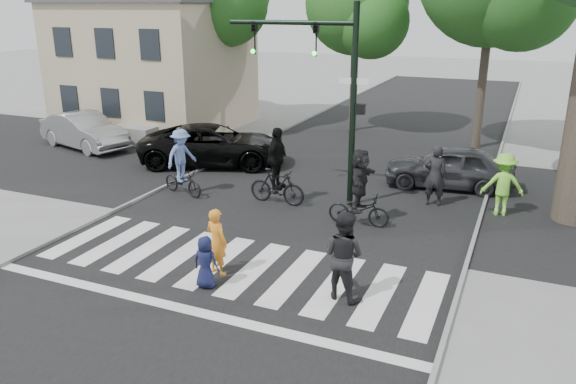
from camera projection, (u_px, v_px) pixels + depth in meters
name	position (u px, v px, depth m)	size (l,w,h in m)	color
ground	(214.00, 284.00, 12.46)	(120.00, 120.00, 0.00)	gray
road_stem	(299.00, 212.00, 16.81)	(10.00, 70.00, 0.01)	black
road_cross	(332.00, 184.00, 19.43)	(70.00, 10.00, 0.01)	black
curb_left	(159.00, 189.00, 18.70)	(0.10, 70.00, 0.10)	gray
curb_right	(475.00, 236.00, 14.90)	(0.10, 70.00, 0.10)	gray
crosswalk	(228.00, 271.00, 13.04)	(10.00, 3.85, 0.01)	silver
traffic_signal	(327.00, 76.00, 16.49)	(4.45, 0.29, 6.00)	black
bg_tree_0	(139.00, 0.00, 29.63)	(5.46, 5.20, 8.97)	brown
bg_tree_2	(360.00, 8.00, 25.77)	(5.04, 4.80, 8.40)	brown
house	(154.00, 50.00, 27.76)	(8.40, 8.10, 8.82)	#C6A993
pedestrian_woman	(217.00, 242.00, 12.69)	(0.58, 0.38, 1.59)	orange
pedestrian_child	(206.00, 262.00, 12.14)	(0.58, 0.38, 1.19)	#15193E
pedestrian_adult	(343.00, 255.00, 11.59)	(0.94, 0.73, 1.93)	black
cyclist_left	(182.00, 167.00, 18.07)	(1.81, 1.25, 2.17)	black
cyclist_mid	(277.00, 173.00, 17.21)	(1.86, 1.13, 2.41)	black
cyclist_right	(360.00, 192.00, 15.52)	(1.76, 1.64, 2.20)	black
car_suv	(213.00, 145.00, 21.59)	(2.56, 5.56, 1.54)	black
car_silver	(84.00, 131.00, 24.10)	(1.61, 4.61, 1.52)	#A1A2A5
car_grey	(449.00, 167.00, 18.86)	(1.70, 4.23, 1.44)	#333338
bystander_hivis	(503.00, 185.00, 16.29)	(1.21, 0.69, 1.87)	#80E93E
bystander_dark	(435.00, 175.00, 17.09)	(0.70, 0.46, 1.91)	black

